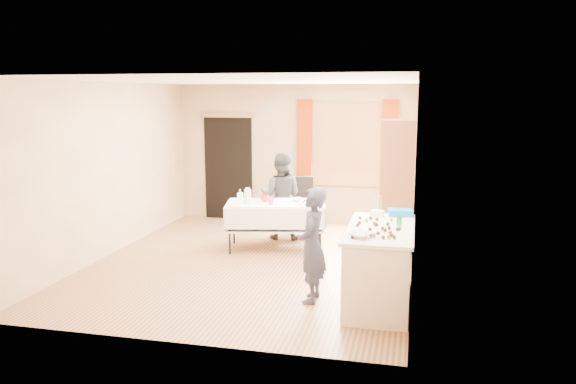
% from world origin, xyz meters
% --- Properties ---
extents(floor, '(4.50, 5.50, 0.02)m').
position_xyz_m(floor, '(0.00, 0.00, -0.01)').
color(floor, '#9E7047').
rests_on(floor, ground).
extents(ceiling, '(4.50, 5.50, 0.02)m').
position_xyz_m(ceiling, '(0.00, 0.00, 2.61)').
color(ceiling, white).
rests_on(ceiling, floor).
extents(wall_back, '(4.50, 0.02, 2.60)m').
position_xyz_m(wall_back, '(0.00, 2.76, 1.30)').
color(wall_back, tan).
rests_on(wall_back, floor).
extents(wall_front, '(4.50, 0.02, 2.60)m').
position_xyz_m(wall_front, '(0.00, -2.76, 1.30)').
color(wall_front, tan).
rests_on(wall_front, floor).
extents(wall_left, '(0.02, 5.50, 2.60)m').
position_xyz_m(wall_left, '(-2.26, 0.00, 1.30)').
color(wall_left, tan).
rests_on(wall_left, floor).
extents(wall_right, '(0.02, 5.50, 2.60)m').
position_xyz_m(wall_right, '(2.26, 0.00, 1.30)').
color(wall_right, tan).
rests_on(wall_right, floor).
extents(window_frame, '(1.32, 0.06, 1.52)m').
position_xyz_m(window_frame, '(1.00, 2.72, 1.50)').
color(window_frame, olive).
rests_on(window_frame, wall_back).
extents(window_pane, '(1.20, 0.02, 1.40)m').
position_xyz_m(window_pane, '(1.00, 2.71, 1.50)').
color(window_pane, white).
rests_on(window_pane, wall_back).
extents(curtain_left, '(0.28, 0.06, 1.65)m').
position_xyz_m(curtain_left, '(0.22, 2.67, 1.50)').
color(curtain_left, '#902B07').
rests_on(curtain_left, wall_back).
extents(curtain_right, '(0.28, 0.06, 1.65)m').
position_xyz_m(curtain_right, '(1.78, 2.67, 1.50)').
color(curtain_right, '#902B07').
rests_on(curtain_right, wall_back).
extents(doorway, '(0.95, 0.04, 2.00)m').
position_xyz_m(doorway, '(-1.30, 2.73, 1.00)').
color(doorway, black).
rests_on(doorway, floor).
extents(door_lintel, '(1.05, 0.06, 0.08)m').
position_xyz_m(door_lintel, '(-1.30, 2.70, 2.02)').
color(door_lintel, olive).
rests_on(door_lintel, wall_back).
extents(cabinet, '(0.50, 0.60, 2.04)m').
position_xyz_m(cabinet, '(1.99, 1.17, 1.02)').
color(cabinet, brown).
rests_on(cabinet, floor).
extents(counter, '(0.76, 1.60, 0.91)m').
position_xyz_m(counter, '(1.89, -1.23, 0.45)').
color(counter, beige).
rests_on(counter, floor).
extents(party_table, '(1.68, 1.10, 0.75)m').
position_xyz_m(party_table, '(0.14, 0.78, 0.45)').
color(party_table, black).
rests_on(party_table, floor).
extents(chair, '(0.52, 0.52, 1.01)m').
position_xyz_m(chair, '(0.38, 1.67, 0.30)').
color(chair, black).
rests_on(chair, floor).
extents(girl, '(0.51, 0.35, 1.36)m').
position_xyz_m(girl, '(1.11, -1.32, 0.68)').
color(girl, '#23253D').
rests_on(girl, floor).
extents(woman, '(0.72, 0.57, 1.46)m').
position_xyz_m(woman, '(0.07, 1.44, 0.73)').
color(woman, black).
rests_on(woman, floor).
extents(soda_can, '(0.08, 0.08, 0.12)m').
position_xyz_m(soda_can, '(2.09, -1.07, 0.97)').
color(soda_can, '#0C9532').
rests_on(soda_can, counter).
extents(mixing_bowl, '(0.38, 0.38, 0.06)m').
position_xyz_m(mixing_bowl, '(1.70, -1.74, 0.94)').
color(mixing_bowl, white).
rests_on(mixing_bowl, counter).
extents(foam_block, '(0.17, 0.14, 0.08)m').
position_xyz_m(foam_block, '(1.81, -0.64, 0.95)').
color(foam_block, white).
rests_on(foam_block, counter).
extents(blue_basket, '(0.32, 0.23, 0.08)m').
position_xyz_m(blue_basket, '(2.09, -0.53, 0.95)').
color(blue_basket, blue).
rests_on(blue_basket, counter).
extents(pitcher, '(0.13, 0.13, 0.22)m').
position_xyz_m(pitcher, '(-0.26, 0.60, 0.86)').
color(pitcher, silver).
rests_on(pitcher, party_table).
extents(cup_red, '(0.15, 0.15, 0.11)m').
position_xyz_m(cup_red, '(-0.04, 0.81, 0.80)').
color(cup_red, red).
rests_on(cup_red, party_table).
extents(cup_rainbow, '(0.17, 0.17, 0.11)m').
position_xyz_m(cup_rainbow, '(0.11, 0.60, 0.80)').
color(cup_rainbow, red).
rests_on(cup_rainbow, party_table).
extents(small_bowl, '(0.19, 0.19, 0.05)m').
position_xyz_m(small_bowl, '(0.44, 0.96, 0.78)').
color(small_bowl, white).
rests_on(small_bowl, party_table).
extents(pastry_tray, '(0.33, 0.28, 0.02)m').
position_xyz_m(pastry_tray, '(0.67, 0.79, 0.76)').
color(pastry_tray, white).
rests_on(pastry_tray, party_table).
extents(bottle, '(0.08, 0.09, 0.17)m').
position_xyz_m(bottle, '(-0.47, 0.86, 0.84)').
color(bottle, white).
rests_on(bottle, party_table).
extents(cake_balls, '(0.53, 1.00, 0.04)m').
position_xyz_m(cake_balls, '(1.86, -1.34, 0.93)').
color(cake_balls, '#3F2314').
rests_on(cake_balls, counter).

